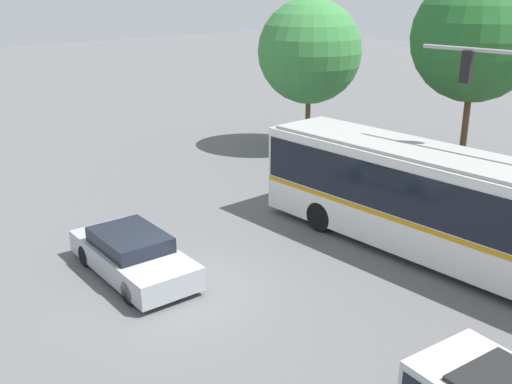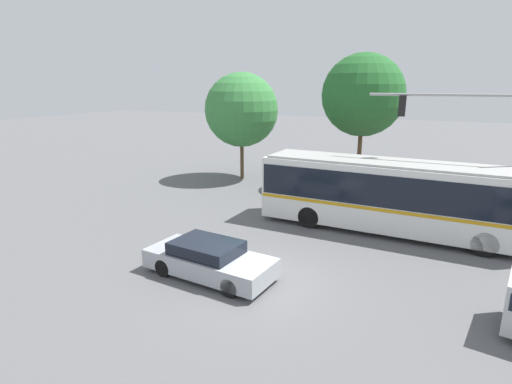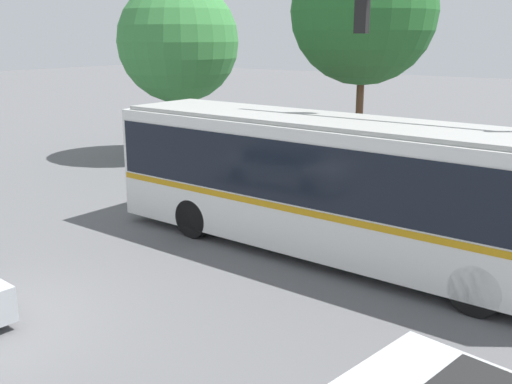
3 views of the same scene
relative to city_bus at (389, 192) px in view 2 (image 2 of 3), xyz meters
The scene contains 7 objects.
ground_plane 7.84m from the city_bus, 116.13° to the right, with size 140.00×140.00×0.00m, color #5B5B5E.
city_bus is the anchor object (origin of this frame).
sedan_foreground 8.81m from the city_bus, 124.41° to the right, with size 4.72×2.31×1.24m.
traffic_light_pole 4.31m from the city_bus, 19.50° to the left, with size 6.40×0.24×6.36m.
flowering_hedge 4.98m from the city_bus, 109.70° to the left, with size 9.93×1.17×1.36m.
street_tree_left 12.98m from the city_bus, 148.03° to the left, with size 4.97×4.97×7.24m.
street_tree_centre 8.83m from the city_bus, 110.97° to the left, with size 4.97×4.97×8.29m.
Camera 2 is at (5.39, -11.39, 6.46)m, focal length 28.61 mm.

